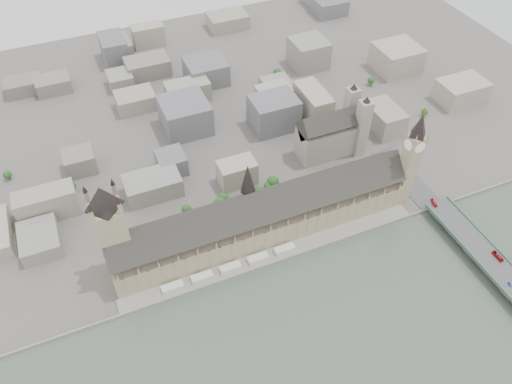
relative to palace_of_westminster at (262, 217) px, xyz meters
name	(u,v)px	position (x,y,z in m)	size (l,w,h in m)	color
ground	(270,250)	(0.00, -19.70, -22.71)	(900.00, 900.00, 0.00)	#595651
embankment_wall	(278,261)	(0.00, -34.70, -21.21)	(600.00, 1.50, 3.00)	gray
river_terrace	(274,255)	(0.00, -27.20, -21.71)	(270.00, 15.00, 2.00)	gray
terrace_tents	(230,267)	(-40.00, -26.70, -18.71)	(118.00, 7.00, 4.00)	silver
palace_of_westminster	(262,217)	(0.00, 0.00, 0.00)	(265.00, 40.73, 55.44)	#9E896B
elizabeth_tower	(412,153)	(138.00, -11.70, 35.38)	(17.00, 17.00, 107.50)	#9E896B
victoria_tower	(112,229)	(-122.00, 6.30, 32.50)	(30.00, 30.00, 100.00)	#9E896B
central_tower	(248,186)	(-10.00, 6.30, 35.21)	(13.00, 13.00, 48.00)	gray
westminster_bridge	(489,263)	(162.00, -107.20, -17.58)	(25.00, 325.00, 10.25)	#474749
westminster_abbey	(332,133)	(110.92, 75.30, 2.38)	(68.00, 36.00, 64.00)	gray
city_skyline_inland	(185,86)	(0.00, 225.30, -3.71)	(720.00, 360.00, 38.00)	gray
park_trees	(235,201)	(-10.00, 40.30, -15.21)	(110.00, 30.00, 15.00)	#214C1B
red_bus_north	(434,203)	(156.85, -36.59, -11.09)	(2.29, 9.77, 2.72)	red
red_bus_south	(498,256)	(167.93, -107.94, -10.88)	(2.64, 11.29, 3.15)	#A81518
car_blue	(510,284)	(157.82, -133.39, -11.76)	(1.65, 4.10, 1.40)	#1949A5
car_silver	(496,254)	(168.83, -105.32, -11.76)	(1.48, 4.24, 1.40)	gray
car_approach	(397,152)	(166.19, 36.89, -11.79)	(1.85, 4.56, 1.32)	gray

